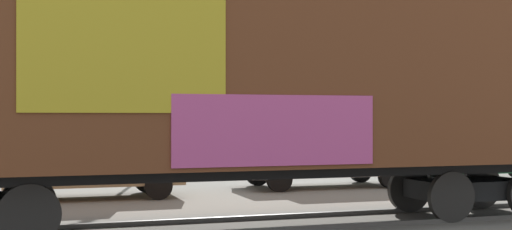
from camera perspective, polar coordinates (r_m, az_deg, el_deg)
name	(u,v)px	position (r m, az deg, el deg)	size (l,w,h in m)	color
ground_plane	(283,225)	(12.52, 2.19, -8.89)	(260.00, 260.00, 0.00)	slate
track	(227,225)	(12.18, -2.41, -8.95)	(60.02, 2.82, 0.08)	#4C4742
freight_car	(248,67)	(12.18, -0.66, 3.91)	(13.63, 2.94, 4.86)	brown
flagpole	(152,38)	(24.96, -8.47, 6.17)	(0.66, 1.20, 7.47)	silver
hillside	(59,78)	(69.28, -15.70, 2.95)	(115.87, 41.80, 16.12)	slate
parked_car_tan	(92,163)	(16.89, -13.20, -3.81)	(4.07, 1.93, 1.64)	#9E8966
parked_car_white	(322,158)	(19.14, 5.38, -3.50)	(4.68, 2.06, 1.51)	silver
parked_car_green	(495,153)	(21.72, 18.86, -2.93)	(4.66, 2.14, 1.65)	#1E5933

